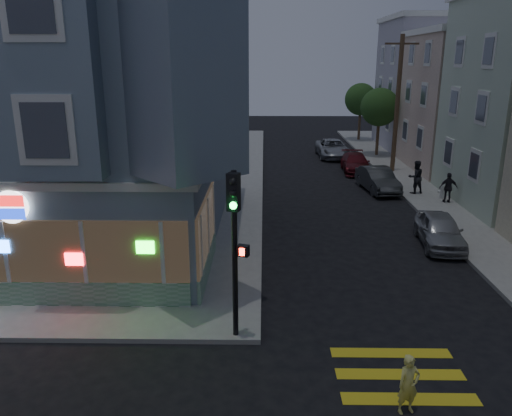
{
  "coord_description": "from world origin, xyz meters",
  "views": [
    {
      "loc": [
        3.06,
        -10.13,
        7.59
      ],
      "look_at": [
        2.8,
        6.59,
        2.58
      ],
      "focal_mm": 35.0,
      "sensor_mm": 36.0,
      "label": 1
    }
  ],
  "objects_px": {
    "pedestrian_b": "(448,188)",
    "street_tree_far": "(361,99)",
    "utility_pole": "(397,103)",
    "street_tree_near": "(380,107)",
    "traffic_signal": "(235,229)",
    "parked_car_a": "(440,230)",
    "parked_car_d": "(333,148)",
    "running_child": "(408,385)",
    "pedestrian_a": "(416,177)",
    "parked_car_b": "(378,180)",
    "fire_hydrant": "(443,190)",
    "parked_car_c": "(356,163)"
  },
  "relations": [
    {
      "from": "street_tree_far",
      "to": "parked_car_a",
      "type": "distance_m",
      "value": 28.42
    },
    {
      "from": "street_tree_far",
      "to": "parked_car_a",
      "type": "xyz_separation_m",
      "value": [
        -1.71,
        -28.18,
        -3.25
      ]
    },
    {
      "from": "street_tree_far",
      "to": "pedestrian_a",
      "type": "bearing_deg",
      "value": -91.17
    },
    {
      "from": "street_tree_far",
      "to": "pedestrian_b",
      "type": "bearing_deg",
      "value": -87.92
    },
    {
      "from": "street_tree_far",
      "to": "parked_car_c",
      "type": "relative_size",
      "value": 1.2
    },
    {
      "from": "street_tree_near",
      "to": "street_tree_far",
      "type": "distance_m",
      "value": 8.0
    },
    {
      "from": "utility_pole",
      "to": "fire_hydrant",
      "type": "distance_m",
      "value": 8.39
    },
    {
      "from": "pedestrian_b",
      "to": "traffic_signal",
      "type": "distance_m",
      "value": 17.62
    },
    {
      "from": "street_tree_far",
      "to": "parked_car_a",
      "type": "bearing_deg",
      "value": -93.47
    },
    {
      "from": "street_tree_near",
      "to": "parked_car_a",
      "type": "height_order",
      "value": "street_tree_near"
    },
    {
      "from": "street_tree_far",
      "to": "pedestrian_b",
      "type": "xyz_separation_m",
      "value": [
        0.8,
        -22.0,
        -2.98
      ]
    },
    {
      "from": "street_tree_near",
      "to": "parked_car_c",
      "type": "bearing_deg",
      "value": -114.84
    },
    {
      "from": "parked_car_b",
      "to": "utility_pole",
      "type": "bearing_deg",
      "value": 59.76
    },
    {
      "from": "street_tree_far",
      "to": "traffic_signal",
      "type": "distance_m",
      "value": 37.16
    },
    {
      "from": "pedestrian_b",
      "to": "street_tree_far",
      "type": "bearing_deg",
      "value": -85.05
    },
    {
      "from": "running_child",
      "to": "fire_hydrant",
      "type": "distance_m",
      "value": 18.72
    },
    {
      "from": "pedestrian_a",
      "to": "traffic_signal",
      "type": "relative_size",
      "value": 0.4
    },
    {
      "from": "parked_car_a",
      "to": "parked_car_d",
      "type": "bearing_deg",
      "value": 101.3
    },
    {
      "from": "street_tree_near",
      "to": "parked_car_a",
      "type": "distance_m",
      "value": 20.51
    },
    {
      "from": "fire_hydrant",
      "to": "running_child",
      "type": "bearing_deg",
      "value": -111.03
    },
    {
      "from": "utility_pole",
      "to": "pedestrian_b",
      "type": "relative_size",
      "value": 5.57
    },
    {
      "from": "parked_car_d",
      "to": "pedestrian_b",
      "type": "bearing_deg",
      "value": -74.08
    },
    {
      "from": "parked_car_b",
      "to": "parked_car_a",
      "type": "bearing_deg",
      "value": -93.51
    },
    {
      "from": "pedestrian_a",
      "to": "traffic_signal",
      "type": "height_order",
      "value": "traffic_signal"
    },
    {
      "from": "running_child",
      "to": "traffic_signal",
      "type": "relative_size",
      "value": 0.3
    },
    {
      "from": "fire_hydrant",
      "to": "parked_car_c",
      "type": "bearing_deg",
      "value": 115.88
    },
    {
      "from": "pedestrian_a",
      "to": "street_tree_far",
      "type": "bearing_deg",
      "value": -106.75
    },
    {
      "from": "running_child",
      "to": "parked_car_c",
      "type": "height_order",
      "value": "running_child"
    },
    {
      "from": "street_tree_near",
      "to": "traffic_signal",
      "type": "bearing_deg",
      "value": -109.56
    },
    {
      "from": "parked_car_d",
      "to": "fire_hydrant",
      "type": "distance_m",
      "value": 13.58
    },
    {
      "from": "utility_pole",
      "to": "street_tree_near",
      "type": "distance_m",
      "value": 6.06
    },
    {
      "from": "parked_car_b",
      "to": "fire_hydrant",
      "type": "xyz_separation_m",
      "value": [
        3.14,
        -2.09,
        -0.11
      ]
    },
    {
      "from": "utility_pole",
      "to": "traffic_signal",
      "type": "distance_m",
      "value": 23.92
    },
    {
      "from": "parked_car_c",
      "to": "parked_car_d",
      "type": "distance_m",
      "value": 5.63
    },
    {
      "from": "pedestrian_b",
      "to": "parked_car_a",
      "type": "xyz_separation_m",
      "value": [
        -2.51,
        -6.18,
        -0.28
      ]
    },
    {
      "from": "street_tree_near",
      "to": "parked_car_c",
      "type": "relative_size",
      "value": 1.2
    },
    {
      "from": "pedestrian_a",
      "to": "parked_car_b",
      "type": "height_order",
      "value": "pedestrian_a"
    },
    {
      "from": "utility_pole",
      "to": "parked_car_b",
      "type": "height_order",
      "value": "utility_pole"
    },
    {
      "from": "running_child",
      "to": "pedestrian_a",
      "type": "bearing_deg",
      "value": 57.15
    },
    {
      "from": "street_tree_far",
      "to": "parked_car_b",
      "type": "bearing_deg",
      "value": -96.98
    },
    {
      "from": "street_tree_far",
      "to": "parked_car_d",
      "type": "xyz_separation_m",
      "value": [
        -3.6,
        -8.34,
        -3.23
      ]
    },
    {
      "from": "street_tree_near",
      "to": "parked_car_a",
      "type": "relative_size",
      "value": 1.32
    },
    {
      "from": "running_child",
      "to": "pedestrian_b",
      "type": "bearing_deg",
      "value": 51.71
    },
    {
      "from": "utility_pole",
      "to": "parked_car_c",
      "type": "height_order",
      "value": "utility_pole"
    },
    {
      "from": "utility_pole",
      "to": "parked_car_d",
      "type": "height_order",
      "value": "utility_pole"
    },
    {
      "from": "utility_pole",
      "to": "traffic_signal",
      "type": "bearing_deg",
      "value": -113.93
    },
    {
      "from": "pedestrian_a",
      "to": "parked_car_b",
      "type": "xyz_separation_m",
      "value": [
        -1.93,
        0.99,
        -0.39
      ]
    },
    {
      "from": "pedestrian_a",
      "to": "traffic_signal",
      "type": "bearing_deg",
      "value": 43.37
    },
    {
      "from": "street_tree_near",
      "to": "pedestrian_a",
      "type": "height_order",
      "value": "street_tree_near"
    },
    {
      "from": "parked_car_b",
      "to": "parked_car_c",
      "type": "relative_size",
      "value": 0.97
    }
  ]
}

